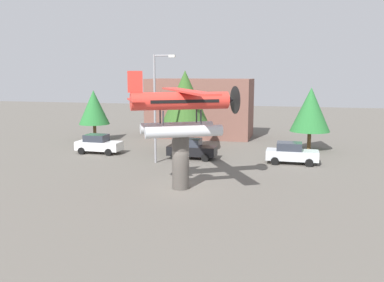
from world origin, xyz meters
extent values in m
plane|color=#605B54|center=(0.00, 0.00, 0.00)|extent=(140.00, 140.00, 0.00)
cylinder|color=#4C4742|center=(0.00, 0.00, 1.75)|extent=(1.10, 1.10, 3.51)
cylinder|color=silver|center=(0.49, -0.87, 3.86)|extent=(4.53, 2.95, 0.70)
cylinder|color=#333338|center=(1.29, 0.15, 4.66)|extent=(0.14, 0.14, 0.90)
cylinder|color=#333338|center=(-0.80, -1.02, 4.66)|extent=(0.14, 0.14, 0.90)
cylinder|color=silver|center=(-0.49, 0.87, 3.86)|extent=(4.53, 2.95, 0.70)
cylinder|color=#333338|center=(0.80, 1.02, 4.66)|extent=(0.14, 0.14, 0.90)
cylinder|color=#333338|center=(-1.29, -0.15, 4.66)|extent=(0.14, 0.14, 0.90)
cylinder|color=red|center=(0.00, 0.00, 5.66)|extent=(5.95, 3.98, 1.10)
cube|color=black|center=(0.17, 0.10, 5.66)|extent=(4.35, 3.11, 0.20)
cone|color=#262628|center=(2.84, 1.58, 5.66)|extent=(1.04, 1.11, 0.88)
cylinder|color=black|center=(3.19, 1.78, 5.66)|extent=(0.91, 1.59, 1.80)
cube|color=red|center=(0.35, 0.19, 6.27)|extent=(6.02, 9.62, 0.12)
cube|color=red|center=(-2.45, -1.36, 5.76)|extent=(1.97, 2.79, 0.10)
cube|color=red|center=(-2.45, -1.36, 6.86)|extent=(0.84, 0.54, 1.30)
cube|color=white|center=(-10.58, 9.53, 0.72)|extent=(4.20, 1.70, 0.80)
cube|color=#2D333D|center=(-10.83, 9.53, 1.44)|extent=(2.00, 1.56, 0.64)
cylinder|color=black|center=(-9.23, 8.63, 0.32)|extent=(0.64, 0.22, 0.64)
cylinder|color=black|center=(-9.23, 10.43, 0.32)|extent=(0.64, 0.22, 0.64)
cylinder|color=black|center=(-11.93, 8.63, 0.32)|extent=(0.64, 0.22, 0.64)
cylinder|color=black|center=(-11.93, 10.43, 0.32)|extent=(0.64, 0.22, 0.64)
cube|color=black|center=(-1.57, 9.26, 0.72)|extent=(4.20, 1.70, 0.80)
cube|color=#2D333D|center=(-1.82, 9.26, 1.44)|extent=(2.00, 1.56, 0.64)
cylinder|color=black|center=(-0.22, 8.36, 0.32)|extent=(0.64, 0.22, 0.64)
cylinder|color=black|center=(-0.22, 10.16, 0.32)|extent=(0.64, 0.22, 0.64)
cylinder|color=black|center=(-2.92, 8.36, 0.32)|extent=(0.64, 0.22, 0.64)
cylinder|color=black|center=(-2.92, 10.16, 0.32)|extent=(0.64, 0.22, 0.64)
cube|color=silver|center=(6.91, 9.37, 0.72)|extent=(4.20, 1.70, 0.80)
cube|color=#2D333D|center=(6.66, 9.37, 1.44)|extent=(2.00, 1.56, 0.64)
cylinder|color=black|center=(8.26, 8.47, 0.32)|extent=(0.64, 0.22, 0.64)
cylinder|color=black|center=(8.26, 10.27, 0.32)|extent=(0.64, 0.22, 0.64)
cylinder|color=black|center=(5.56, 8.47, 0.32)|extent=(0.64, 0.22, 0.64)
cylinder|color=black|center=(5.56, 10.27, 0.32)|extent=(0.64, 0.22, 0.64)
cylinder|color=gray|center=(-4.12, 6.90, 4.43)|extent=(0.18, 0.18, 8.86)
cylinder|color=gray|center=(-3.32, 6.90, 8.76)|extent=(1.60, 0.12, 0.12)
cube|color=silver|center=(-2.62, 6.90, 8.71)|extent=(0.50, 0.28, 0.20)
cube|color=brown|center=(-3.79, 22.00, 3.38)|extent=(11.90, 5.81, 6.75)
cylinder|color=brown|center=(-14.33, 15.95, 0.93)|extent=(0.36, 0.36, 1.86)
cone|color=#287033|center=(-14.33, 15.95, 3.71)|extent=(3.34, 3.34, 3.71)
cylinder|color=brown|center=(-3.05, 12.44, 1.16)|extent=(0.36, 0.36, 2.31)
cone|color=#335B23|center=(-3.05, 12.44, 4.98)|extent=(4.80, 4.80, 5.34)
cylinder|color=brown|center=(8.44, 15.86, 0.93)|extent=(0.36, 0.36, 1.86)
cone|color=#287033|center=(8.44, 15.86, 3.96)|extent=(3.78, 3.78, 4.20)
camera|label=1|loc=(6.96, -24.62, 7.34)|focal=38.19mm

